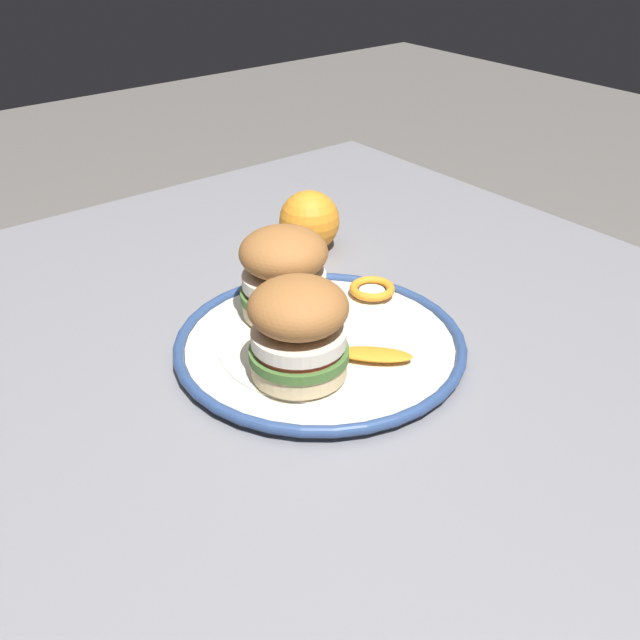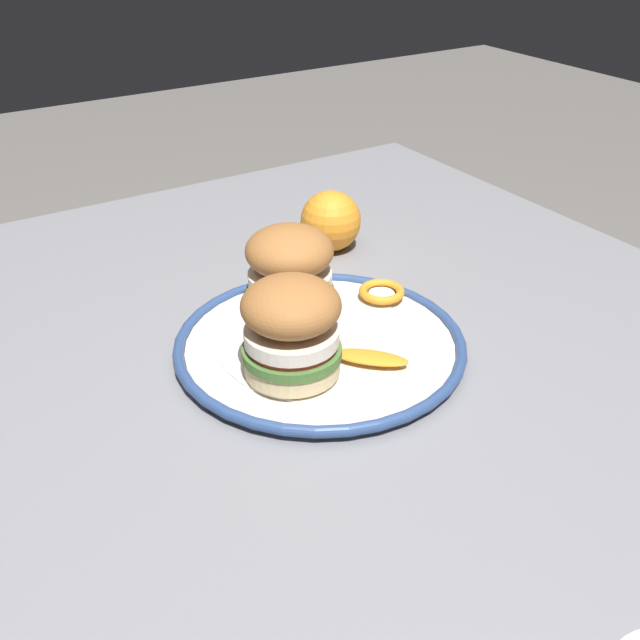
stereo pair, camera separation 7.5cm
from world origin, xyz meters
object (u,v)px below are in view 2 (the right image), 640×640
object	(u,v)px
sandwich_half_left	(291,327)
whole_orange	(331,221)
dining_table	(333,459)
sandwich_half_right	(290,270)
dinner_plate	(320,345)

from	to	relation	value
sandwich_half_left	whole_orange	bearing A→B (deg)	140.33
dining_table	sandwich_half_right	xyz separation A→B (m)	(-0.13, 0.03, 0.16)
dinner_plate	sandwich_half_right	size ratio (longest dim) A/B	2.36
dining_table	dinner_plate	distance (m)	0.12
dining_table	dinner_plate	size ratio (longest dim) A/B	3.87
dining_table	sandwich_half_left	world-z (taller)	sandwich_half_left
dinner_plate	sandwich_half_left	size ratio (longest dim) A/B	2.37
dining_table	dinner_plate	bearing A→B (deg)	159.81
dinner_plate	sandwich_half_right	bearing A→B (deg)	177.33
whole_orange	dining_table	bearing A→B (deg)	-32.24
dinner_plate	dining_table	bearing A→B (deg)	-20.19
sandwich_half_right	whole_orange	size ratio (longest dim) A/B	1.61
dinner_plate	whole_orange	xyz separation A→B (m)	(-0.21, 0.15, 0.03)
dining_table	whole_orange	distance (m)	0.35
dinner_plate	sandwich_half_left	xyz separation A→B (m)	(0.04, -0.06, 0.06)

